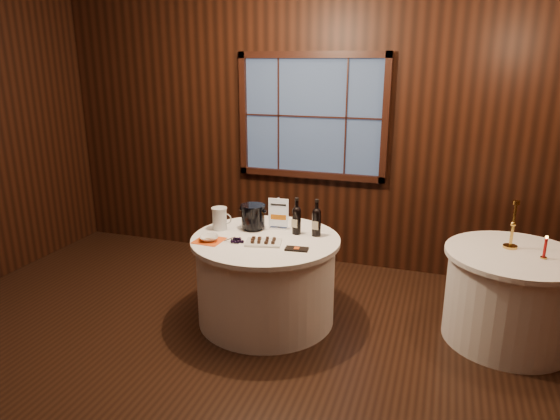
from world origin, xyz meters
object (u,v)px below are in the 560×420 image
(ice_bucket, at_px, (253,216))
(red_candle, at_px, (545,249))
(chocolate_plate, at_px, (263,242))
(port_bottle_right, at_px, (316,220))
(port_bottle_left, at_px, (297,218))
(chocolate_box, at_px, (297,249))
(main_table, at_px, (266,279))
(grape_bunch, at_px, (237,240))
(cracker_bowl, at_px, (209,238))
(sign_stand, at_px, (279,218))
(brass_candlestick, at_px, (512,231))
(side_table, at_px, (510,297))
(glass_pitcher, at_px, (220,218))

(ice_bucket, height_order, red_candle, ice_bucket)
(chocolate_plate, bearing_deg, port_bottle_right, 41.96)
(port_bottle_left, distance_m, ice_bucket, 0.41)
(chocolate_box, bearing_deg, port_bottle_right, 74.63)
(main_table, relative_size, port_bottle_left, 3.93)
(grape_bunch, distance_m, cracker_bowl, 0.24)
(sign_stand, height_order, brass_candlestick, brass_candlestick)
(main_table, height_order, cracker_bowl, cracker_bowl)
(port_bottle_right, relative_size, grape_bunch, 1.80)
(sign_stand, xyz_separation_m, brass_candlestick, (1.94, 0.14, 0.04))
(side_table, relative_size, cracker_bowl, 6.93)
(main_table, distance_m, brass_candlestick, 2.07)
(chocolate_box, bearing_deg, chocolate_plate, 164.96)
(port_bottle_right, xyz_separation_m, chocolate_box, (-0.06, -0.38, -0.13))
(main_table, bearing_deg, port_bottle_right, 25.55)
(sign_stand, relative_size, port_bottle_left, 0.90)
(port_bottle_right, xyz_separation_m, red_candle, (1.79, 0.05, -0.07))
(main_table, bearing_deg, red_candle, 6.33)
(ice_bucket, distance_m, grape_bunch, 0.38)
(chocolate_plate, bearing_deg, side_table, 12.58)
(chocolate_plate, xyz_separation_m, red_candle, (2.15, 0.38, 0.06))
(main_table, distance_m, red_candle, 2.25)
(side_table, bearing_deg, port_bottle_right, -176.08)
(ice_bucket, relative_size, red_candle, 1.23)
(chocolate_box, xyz_separation_m, cracker_bowl, (-0.76, -0.03, 0.02))
(side_table, relative_size, chocolate_box, 5.83)
(port_bottle_left, height_order, brass_candlestick, brass_candlestick)
(chocolate_plate, height_order, brass_candlestick, brass_candlestick)
(port_bottle_right, bearing_deg, chocolate_plate, -135.29)
(grape_bunch, height_order, red_candle, red_candle)
(side_table, bearing_deg, cracker_bowl, -167.86)
(sign_stand, xyz_separation_m, chocolate_box, (0.31, -0.45, -0.09))
(grape_bunch, xyz_separation_m, glass_pitcher, (-0.28, 0.27, 0.08))
(cracker_bowl, bearing_deg, glass_pitcher, 97.66)
(main_table, xyz_separation_m, ice_bucket, (-0.18, 0.18, 0.50))
(glass_pitcher, height_order, cracker_bowl, glass_pitcher)
(main_table, relative_size, grape_bunch, 7.08)
(sign_stand, distance_m, port_bottle_left, 0.21)
(side_table, bearing_deg, main_table, -171.47)
(chocolate_plate, xyz_separation_m, grape_bunch, (-0.22, -0.05, 0.00))
(side_table, distance_m, cracker_bowl, 2.51)
(glass_pitcher, bearing_deg, chocolate_box, -20.58)
(cracker_bowl, bearing_deg, chocolate_box, 2.52)
(main_table, distance_m, chocolate_box, 0.55)
(sign_stand, relative_size, chocolate_plate, 0.89)
(chocolate_plate, relative_size, cracker_bowl, 2.12)
(sign_stand, relative_size, red_candle, 1.59)
(side_table, relative_size, port_bottle_right, 3.31)
(main_table, relative_size, port_bottle_right, 3.93)
(sign_stand, relative_size, cracker_bowl, 1.88)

